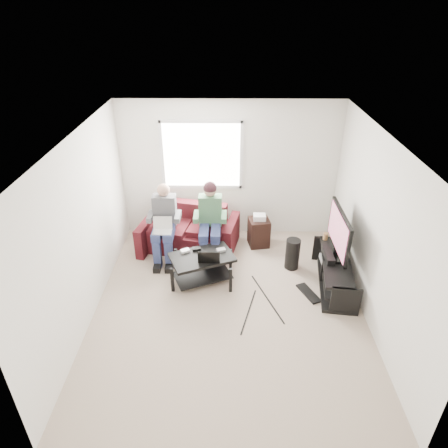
# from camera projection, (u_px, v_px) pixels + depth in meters

# --- Properties ---
(floor) EXTENTS (4.50, 4.50, 0.00)m
(floor) POSITION_uv_depth(u_px,v_px,m) (229.00, 307.00, 6.05)
(floor) COLOR tan
(floor) RESTS_ON ground
(ceiling) EXTENTS (4.50, 4.50, 0.00)m
(ceiling) POSITION_uv_depth(u_px,v_px,m) (230.00, 140.00, 4.77)
(ceiling) COLOR white
(ceiling) RESTS_ON wall_back
(wall_back) EXTENTS (4.50, 0.00, 4.50)m
(wall_back) POSITION_uv_depth(u_px,v_px,m) (229.00, 171.00, 7.36)
(wall_back) COLOR silver
(wall_back) RESTS_ON floor
(wall_front) EXTENTS (4.50, 0.00, 4.50)m
(wall_front) POSITION_uv_depth(u_px,v_px,m) (229.00, 367.00, 3.46)
(wall_front) COLOR silver
(wall_front) RESTS_ON floor
(wall_left) EXTENTS (0.00, 4.50, 4.50)m
(wall_left) POSITION_uv_depth(u_px,v_px,m) (82.00, 233.00, 5.43)
(wall_left) COLOR silver
(wall_left) RESTS_ON floor
(wall_right) EXTENTS (0.00, 4.50, 4.50)m
(wall_right) POSITION_uv_depth(u_px,v_px,m) (377.00, 234.00, 5.39)
(wall_right) COLOR silver
(wall_right) RESTS_ON floor
(window) EXTENTS (1.48, 0.04, 1.28)m
(window) POSITION_uv_depth(u_px,v_px,m) (202.00, 155.00, 7.20)
(window) COLOR white
(window) RESTS_ON wall_back
(sofa) EXTENTS (1.88, 1.08, 0.80)m
(sofa) POSITION_uv_depth(u_px,v_px,m) (190.00, 233.00, 7.37)
(sofa) COLOR #4B1213
(sofa) RESTS_ON floor
(person_left) EXTENTS (0.40, 0.70, 1.33)m
(person_left) POSITION_uv_depth(u_px,v_px,m) (164.00, 220.00, 6.91)
(person_left) COLOR navy
(person_left) RESTS_ON sofa
(person_right) EXTENTS (0.40, 0.71, 1.37)m
(person_right) POSITION_uv_depth(u_px,v_px,m) (210.00, 217.00, 6.89)
(person_right) COLOR navy
(person_right) RESTS_ON sofa
(laptop_silver) EXTENTS (0.39, 0.35, 0.24)m
(laptop_silver) POSITION_uv_depth(u_px,v_px,m) (162.00, 228.00, 6.72)
(laptop_silver) COLOR silver
(laptop_silver) RESTS_ON person_left
(coffee_table) EXTENTS (1.13, 0.93, 0.49)m
(coffee_table) POSITION_uv_depth(u_px,v_px,m) (202.00, 263.00, 6.43)
(coffee_table) COLOR black
(coffee_table) RESTS_ON floor
(laptop_black) EXTENTS (0.40, 0.35, 0.24)m
(laptop_black) POSITION_uv_depth(u_px,v_px,m) (209.00, 253.00, 6.24)
(laptop_black) COLOR black
(laptop_black) RESTS_ON coffee_table
(controller_a) EXTENTS (0.17, 0.15, 0.04)m
(controller_a) POSITION_uv_depth(u_px,v_px,m) (185.00, 251.00, 6.47)
(controller_a) COLOR silver
(controller_a) RESTS_ON coffee_table
(controller_b) EXTENTS (0.16, 0.12, 0.04)m
(controller_b) POSITION_uv_depth(u_px,v_px,m) (197.00, 249.00, 6.52)
(controller_b) COLOR black
(controller_b) RESTS_ON coffee_table
(controller_c) EXTENTS (0.16, 0.13, 0.04)m
(controller_c) POSITION_uv_depth(u_px,v_px,m) (221.00, 250.00, 6.49)
(controller_c) COLOR gray
(controller_c) RESTS_ON coffee_table
(tv_stand) EXTENTS (0.63, 1.49, 0.48)m
(tv_stand) POSITION_uv_depth(u_px,v_px,m) (334.00, 274.00, 6.41)
(tv_stand) COLOR black
(tv_stand) RESTS_ON floor
(tv) EXTENTS (0.12, 1.10, 0.81)m
(tv) POSITION_uv_depth(u_px,v_px,m) (339.00, 232.00, 6.14)
(tv) COLOR black
(tv) RESTS_ON tv_stand
(soundbar) EXTENTS (0.12, 0.50, 0.10)m
(soundbar) POSITION_uv_depth(u_px,v_px,m) (328.00, 254.00, 6.35)
(soundbar) COLOR black
(soundbar) RESTS_ON tv_stand
(drink_cup) EXTENTS (0.08, 0.08, 0.12)m
(drink_cup) POSITION_uv_depth(u_px,v_px,m) (326.00, 236.00, 6.80)
(drink_cup) COLOR #A37346
(drink_cup) RESTS_ON tv_stand
(console_white) EXTENTS (0.30, 0.22, 0.06)m
(console_white) POSITION_uv_depth(u_px,v_px,m) (341.00, 286.00, 6.03)
(console_white) COLOR silver
(console_white) RESTS_ON tv_stand
(console_grey) EXTENTS (0.34, 0.26, 0.08)m
(console_grey) POSITION_uv_depth(u_px,v_px,m) (331.00, 259.00, 6.64)
(console_grey) COLOR gray
(console_grey) RESTS_ON tv_stand
(console_black) EXTENTS (0.38, 0.30, 0.07)m
(console_black) POSITION_uv_depth(u_px,v_px,m) (336.00, 272.00, 6.33)
(console_black) COLOR black
(console_black) RESTS_ON tv_stand
(subwoofer) EXTENTS (0.24, 0.24, 0.55)m
(subwoofer) POSITION_uv_depth(u_px,v_px,m) (292.00, 254.00, 6.81)
(subwoofer) COLOR black
(subwoofer) RESTS_ON floor
(keyboard_floor) EXTENTS (0.35, 0.52, 0.03)m
(keyboard_floor) POSITION_uv_depth(u_px,v_px,m) (309.00, 293.00, 6.31)
(keyboard_floor) COLOR black
(keyboard_floor) RESTS_ON floor
(end_table) EXTENTS (0.36, 0.36, 0.64)m
(end_table) POSITION_uv_depth(u_px,v_px,m) (259.00, 231.00, 7.44)
(end_table) COLOR black
(end_table) RESTS_ON floor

